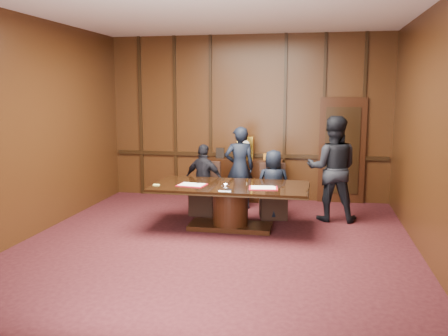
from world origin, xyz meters
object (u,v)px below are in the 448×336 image
signatory_left (204,180)px  witness_right (332,169)px  conference_table (230,199)px  signatory_right (273,184)px  witness_left (240,168)px  sideboard (245,178)px

signatory_left → witness_right: (2.35, 0.10, 0.27)m
conference_table → signatory_right: (0.65, 0.80, 0.13)m
witness_left → witness_right: size_ratio=0.87×
signatory_right → witness_left: size_ratio=0.78×
signatory_right → witness_right: 1.10m
signatory_left → signatory_right: bearing=-165.5°
conference_table → witness_right: witness_right is taller
witness_right → conference_table: bearing=28.6°
sideboard → witness_right: (1.77, -1.26, 0.46)m
conference_table → signatory_left: bearing=129.1°
sideboard → witness_right: bearing=-35.5°
sideboard → witness_left: witness_left is taller
witness_left → witness_right: 1.86m
witness_left → signatory_right: bearing=120.0°
signatory_left → witness_left: (0.57, 0.64, 0.15)m
signatory_right → signatory_left: bearing=-9.8°
signatory_left → witness_right: bearing=-163.0°
sideboard → conference_table: size_ratio=0.61×
sideboard → signatory_left: bearing=-113.1°
sideboard → signatory_left: sideboard is taller
sideboard → signatory_right: 1.55m
sideboard → conference_table: bearing=-88.2°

